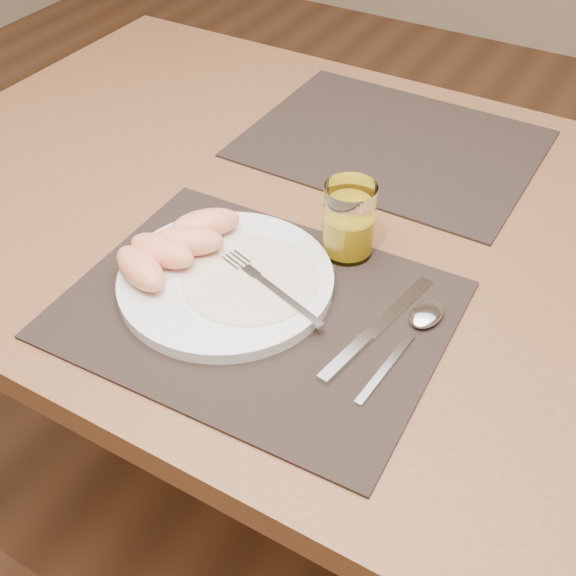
{
  "coord_description": "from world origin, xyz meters",
  "views": [
    {
      "loc": [
        0.36,
        -0.75,
        1.36
      ],
      "look_at": [
        0.03,
        -0.18,
        0.77
      ],
      "focal_mm": 45.0,
      "sensor_mm": 36.0,
      "label": 1
    }
  ],
  "objects_px": {
    "table": "(333,262)",
    "placemat_near": "(256,309)",
    "fork": "(264,282)",
    "placemat_far": "(392,144)",
    "plate": "(226,280)",
    "spoon": "(421,321)",
    "knife": "(369,335)",
    "juice_glass": "(349,223)"
  },
  "relations": [
    {
      "from": "placemat_far",
      "to": "plate",
      "type": "height_order",
      "value": "plate"
    },
    {
      "from": "placemat_near",
      "to": "spoon",
      "type": "bearing_deg",
      "value": 21.78
    },
    {
      "from": "placemat_far",
      "to": "fork",
      "type": "relative_size",
      "value": 2.63
    },
    {
      "from": "juice_glass",
      "to": "plate",
      "type": "bearing_deg",
      "value": -126.17
    },
    {
      "from": "placemat_near",
      "to": "spoon",
      "type": "relative_size",
      "value": 2.34
    },
    {
      "from": "placemat_far",
      "to": "fork",
      "type": "height_order",
      "value": "fork"
    },
    {
      "from": "plate",
      "to": "juice_glass",
      "type": "relative_size",
      "value": 2.65
    },
    {
      "from": "placemat_far",
      "to": "plate",
      "type": "distance_m",
      "value": 0.42
    },
    {
      "from": "table",
      "to": "placemat_near",
      "type": "relative_size",
      "value": 3.11
    },
    {
      "from": "placemat_far",
      "to": "spoon",
      "type": "xyz_separation_m",
      "value": [
        0.2,
        -0.37,
        0.01
      ]
    },
    {
      "from": "table",
      "to": "spoon",
      "type": "distance_m",
      "value": 0.26
    },
    {
      "from": "table",
      "to": "placemat_near",
      "type": "bearing_deg",
      "value": -88.81
    },
    {
      "from": "knife",
      "to": "juice_glass",
      "type": "xyz_separation_m",
      "value": [
        -0.09,
        0.13,
        0.04
      ]
    },
    {
      "from": "placemat_near",
      "to": "knife",
      "type": "bearing_deg",
      "value": 9.88
    },
    {
      "from": "placemat_far",
      "to": "knife",
      "type": "bearing_deg",
      "value": -69.42
    },
    {
      "from": "placemat_near",
      "to": "fork",
      "type": "height_order",
      "value": "fork"
    },
    {
      "from": "juice_glass",
      "to": "knife",
      "type": "bearing_deg",
      "value": -54.16
    },
    {
      "from": "placemat_near",
      "to": "placemat_far",
      "type": "relative_size",
      "value": 1.0
    },
    {
      "from": "fork",
      "to": "placemat_far",
      "type": "bearing_deg",
      "value": 91.42
    },
    {
      "from": "knife",
      "to": "spoon",
      "type": "height_order",
      "value": "spoon"
    },
    {
      "from": "fork",
      "to": "plate",
      "type": "bearing_deg",
      "value": -166.6
    },
    {
      "from": "table",
      "to": "fork",
      "type": "height_order",
      "value": "fork"
    },
    {
      "from": "fork",
      "to": "juice_glass",
      "type": "relative_size",
      "value": 1.68
    },
    {
      "from": "table",
      "to": "fork",
      "type": "distance_m",
      "value": 0.22
    },
    {
      "from": "placemat_near",
      "to": "placemat_far",
      "type": "height_order",
      "value": "same"
    },
    {
      "from": "table",
      "to": "spoon",
      "type": "xyz_separation_m",
      "value": [
        0.19,
        -0.15,
        0.09
      ]
    },
    {
      "from": "plate",
      "to": "fork",
      "type": "relative_size",
      "value": 1.58
    },
    {
      "from": "placemat_far",
      "to": "fork",
      "type": "distance_m",
      "value": 0.41
    },
    {
      "from": "placemat_far",
      "to": "spoon",
      "type": "bearing_deg",
      "value": -61.34
    },
    {
      "from": "table",
      "to": "fork",
      "type": "bearing_deg",
      "value": -90.44
    },
    {
      "from": "table",
      "to": "spoon",
      "type": "relative_size",
      "value": 7.29
    },
    {
      "from": "placemat_far",
      "to": "knife",
      "type": "relative_size",
      "value": 2.05
    },
    {
      "from": "plate",
      "to": "fork",
      "type": "distance_m",
      "value": 0.05
    },
    {
      "from": "table",
      "to": "knife",
      "type": "height_order",
      "value": "knife"
    },
    {
      "from": "plate",
      "to": "juice_glass",
      "type": "height_order",
      "value": "juice_glass"
    },
    {
      "from": "table",
      "to": "placemat_far",
      "type": "relative_size",
      "value": 3.11
    },
    {
      "from": "placemat_near",
      "to": "plate",
      "type": "height_order",
      "value": "plate"
    },
    {
      "from": "knife",
      "to": "spoon",
      "type": "xyz_separation_m",
      "value": [
        0.04,
        0.05,
        0.0
      ]
    },
    {
      "from": "plate",
      "to": "knife",
      "type": "height_order",
      "value": "plate"
    },
    {
      "from": "plate",
      "to": "table",
      "type": "bearing_deg",
      "value": 76.14
    },
    {
      "from": "fork",
      "to": "juice_glass",
      "type": "distance_m",
      "value": 0.14
    },
    {
      "from": "spoon",
      "to": "fork",
      "type": "bearing_deg",
      "value": -166.66
    }
  ]
}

